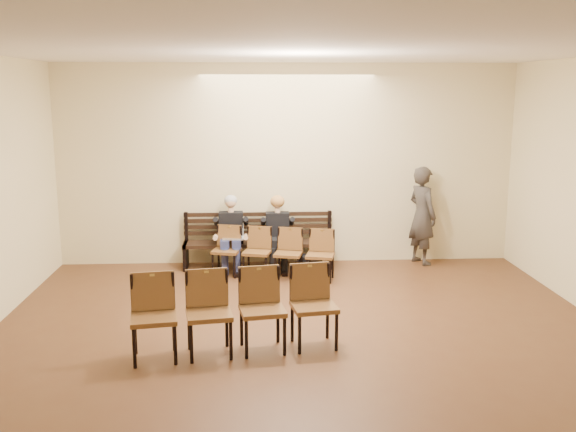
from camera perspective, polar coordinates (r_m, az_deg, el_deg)
The scene contains 11 objects.
ground at distance 6.93m, azimuth 2.23°, elevation -14.99°, with size 10.00×10.00×0.00m, color #52331C.
room_walls at distance 7.02m, azimuth 1.79°, elevation 6.95°, with size 8.02×10.01×3.51m.
bench at distance 11.20m, azimuth -2.64°, elevation -3.44°, with size 2.60×0.90×0.45m, color black.
seated_man at distance 11.00m, azimuth -5.08°, elevation -1.67°, with size 0.51×0.70×1.22m, color black, non-canonical shape.
seated_woman at distance 11.01m, azimuth -0.91°, elevation -1.81°, with size 0.49×0.68×1.15m, color black, non-canonical shape.
laptop at distance 10.84m, azimuth -4.91°, elevation -2.04°, with size 0.35×0.28×0.26m, color silver.
water_bottle at distance 10.76m, azimuth -0.32°, elevation -2.22°, with size 0.07×0.07×0.21m, color silver.
bag at distance 11.04m, azimuth 1.95°, elevation -4.14°, with size 0.36×0.25×0.27m, color black.
passerby at distance 11.52m, azimuth 11.87°, elevation 0.69°, with size 0.73×0.48×2.00m, color #342F2A.
chair_row_front at distance 10.53m, azimuth -1.38°, elevation -3.33°, with size 2.01×0.45×0.83m, color brown.
chair_row_back at distance 7.60m, azimuth -4.64°, elevation -8.55°, with size 2.40×0.54×0.99m, color brown.
Camera 1 is at (-0.60, -6.19, 3.06)m, focal length 40.00 mm.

